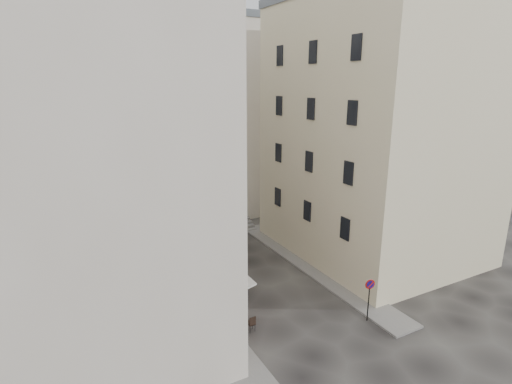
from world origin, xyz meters
TOP-DOWN VIEW (x-y plane):
  - ground at (0.00, 0.00)m, footprint 90.00×90.00m
  - sidewalk_left at (-4.50, 4.00)m, footprint 2.00×22.00m
  - sidewalk_right at (4.50, 3.00)m, footprint 2.00×18.00m
  - building_left at (-10.50, 3.00)m, footprint 12.20×16.20m
  - building_right at (10.50, 3.50)m, footprint 12.20×14.20m
  - building_back at (-1.00, 19.00)m, footprint 18.20×10.20m
  - cafe_storefront at (-4.32, 1.00)m, footprint 1.74×7.30m
  - stone_steps at (0.00, 12.57)m, footprint 9.00×3.15m
  - bollard_near at (-3.25, -1.00)m, footprint 0.12×0.12m
  - bollard_mid at (-3.25, 2.50)m, footprint 0.12×0.12m
  - bollard_far at (-3.25, 6.00)m, footprint 0.12×0.12m
  - no_parking_sign at (3.31, -4.07)m, footprint 0.56×0.17m
  - bistro_table_a at (-3.19, -1.86)m, footprint 1.23×0.58m
  - bistro_table_b at (-3.21, 0.00)m, footprint 1.34×0.63m
  - bistro_table_c at (-3.31, 1.88)m, footprint 1.33×0.62m
  - bistro_table_d at (-3.19, 3.56)m, footprint 1.16×0.55m
  - bistro_table_e at (-3.32, 5.26)m, footprint 1.27×0.59m
  - pedestrian at (-1.75, 3.38)m, footprint 0.64×0.44m

SIDE VIEW (x-z plane):
  - ground at x=0.00m, z-range 0.00..0.00m
  - sidewalk_left at x=-4.50m, z-range 0.00..0.12m
  - sidewalk_right at x=4.50m, z-range 0.00..0.12m
  - stone_steps at x=0.00m, z-range 0.00..0.80m
  - bistro_table_d at x=-3.19m, z-range 0.01..0.83m
  - bistro_table_a at x=-3.19m, z-range 0.01..0.88m
  - bistro_table_e at x=-3.32m, z-range 0.01..0.90m
  - bistro_table_c at x=-3.31m, z-range 0.01..0.95m
  - bistro_table_b at x=-3.21m, z-range 0.01..0.95m
  - bollard_near at x=-3.25m, z-range 0.04..1.02m
  - bollard_mid at x=-3.25m, z-range 0.04..1.02m
  - bollard_far at x=-3.25m, z-range 0.04..1.02m
  - pedestrian at x=-1.75m, z-range 0.00..1.68m
  - no_parking_sign at x=3.31m, z-range 0.52..3.03m
  - cafe_storefront at x=-4.32m, z-range 0.13..3.63m
  - building_right at x=10.50m, z-range 0.01..18.61m
  - building_back at x=-1.00m, z-range 0.01..18.61m
  - building_left at x=-10.50m, z-range 0.01..20.61m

